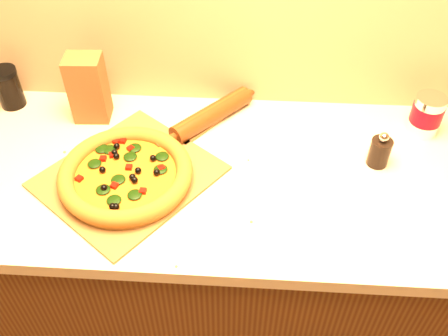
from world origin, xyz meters
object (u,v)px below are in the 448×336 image
(pizza_peel, at_px, (134,173))
(rolling_pin, at_px, (212,114))
(pepper_grinder, at_px, (380,151))
(pizza, at_px, (126,174))
(coffee_canister, at_px, (427,114))
(dark_jar, at_px, (8,87))

(pizza_peel, bearing_deg, rolling_pin, 87.83)
(pepper_grinder, bearing_deg, pizza_peel, -172.77)
(rolling_pin, bearing_deg, pepper_grinder, -17.61)
(pizza, xyz_separation_m, coffee_canister, (0.83, 0.27, 0.03))
(pizza_peel, distance_m, rolling_pin, 0.31)
(pizza, distance_m, pepper_grinder, 0.69)
(dark_jar, bearing_deg, pepper_grinder, -10.11)
(pizza_peel, xyz_separation_m, coffee_canister, (0.82, 0.23, 0.06))
(pizza_peel, bearing_deg, dark_jar, -175.19)
(pepper_grinder, xyz_separation_m, dark_jar, (-1.11, 0.20, 0.02))
(pizza_peel, relative_size, rolling_pin, 1.80)
(pepper_grinder, bearing_deg, coffee_canister, 43.84)
(rolling_pin, relative_size, dark_jar, 2.52)
(pepper_grinder, distance_m, dark_jar, 1.13)
(rolling_pin, distance_m, coffee_canister, 0.63)
(pizza_peel, relative_size, dark_jar, 4.53)
(pizza_peel, distance_m, pizza, 0.04)
(pizza_peel, xyz_separation_m, pepper_grinder, (0.67, 0.09, 0.04))
(pizza, height_order, rolling_pin, pizza)
(pepper_grinder, distance_m, coffee_canister, 0.21)
(pizza, bearing_deg, coffee_canister, 17.69)
(pizza_peel, relative_size, pizza, 1.64)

